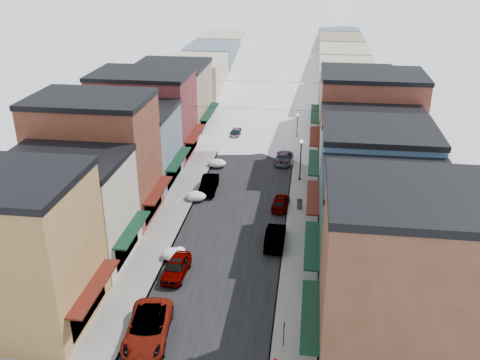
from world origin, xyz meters
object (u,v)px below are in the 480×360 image
(streetlamp_near, at_px, (301,155))
(car_silver_sedan, at_px, (176,267))
(car_dark_hatch, at_px, (209,184))
(car_green_sedan, at_px, (275,237))
(trash_can, at_px, (300,204))
(car_white_suv, at_px, (148,328))

(streetlamp_near, bearing_deg, car_silver_sedan, -114.42)
(car_dark_hatch, bearing_deg, car_silver_sedan, -90.81)
(car_green_sedan, distance_m, trash_can, 7.64)
(car_silver_sedan, bearing_deg, trash_can, 56.70)
(car_white_suv, height_order, car_silver_sedan, car_white_suv)
(trash_can, bearing_deg, streetlamp_near, 91.69)
(car_dark_hatch, relative_size, streetlamp_near, 0.97)
(car_dark_hatch, height_order, streetlamp_near, streetlamp_near)
(car_dark_hatch, bearing_deg, trash_can, -20.58)
(car_white_suv, xyz_separation_m, streetlamp_near, (9.64, 29.02, 2.40))
(car_white_suv, distance_m, streetlamp_near, 30.68)
(car_white_suv, height_order, car_green_sedan, car_white_suv)
(car_silver_sedan, distance_m, car_green_sedan, 9.92)
(car_silver_sedan, distance_m, trash_can, 16.68)
(car_green_sedan, bearing_deg, car_silver_sedan, 38.48)
(car_silver_sedan, xyz_separation_m, car_green_sedan, (7.80, 6.12, 0.05))
(car_silver_sedan, xyz_separation_m, car_dark_hatch, (-0.44, 16.88, 0.04))
(car_white_suv, relative_size, car_dark_hatch, 1.31)
(trash_can, xyz_separation_m, streetlamp_near, (-0.22, 7.60, 2.60))
(car_dark_hatch, xyz_separation_m, trash_can, (10.24, -3.38, -0.12))
(car_silver_sedan, bearing_deg, car_green_sedan, 40.82)
(car_white_suv, height_order, streetlamp_near, streetlamp_near)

